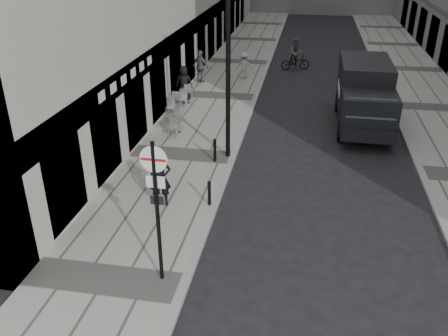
% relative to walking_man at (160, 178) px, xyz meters
% --- Properties ---
extents(sidewalk, '(4.00, 60.00, 0.12)m').
position_rel_walking_man_xyz_m(sidewalk, '(-0.34, 11.51, -0.99)').
color(sidewalk, gray).
rests_on(sidewalk, ground).
extents(far_sidewalk, '(4.00, 60.00, 0.12)m').
position_rel_walking_man_xyz_m(far_sidewalk, '(10.66, 11.51, -0.99)').
color(far_sidewalk, gray).
rests_on(far_sidewalk, ground).
extents(walking_man, '(0.78, 0.62, 1.86)m').
position_rel_walking_man_xyz_m(walking_man, '(0.00, 0.00, 0.00)').
color(walking_man, black).
rests_on(walking_man, sidewalk).
extents(sign_post, '(0.64, 0.10, 3.73)m').
position_rel_walking_man_xyz_m(sign_post, '(1.06, -3.49, 1.46)').
color(sign_post, black).
rests_on(sign_post, sidewalk).
extents(lamppost, '(0.30, 0.30, 6.65)m').
position_rel_walking_man_xyz_m(lamppost, '(1.46, 4.01, 2.77)').
color(lamppost, black).
rests_on(lamppost, sidewalk).
extents(bollard_near, '(0.11, 0.11, 0.80)m').
position_rel_walking_man_xyz_m(bollard_near, '(1.51, 0.24, -0.53)').
color(bollard_near, black).
rests_on(bollard_near, sidewalk).
extents(bollard_far, '(0.11, 0.11, 0.85)m').
position_rel_walking_man_xyz_m(bollard_far, '(1.06, 3.44, -0.50)').
color(bollard_far, black).
rests_on(bollard_far, sidewalk).
extents(panel_van, '(2.26, 5.95, 2.79)m').
position_rel_walking_man_xyz_m(panel_van, '(6.86, 8.67, 0.52)').
color(panel_van, black).
rests_on(panel_van, ground).
extents(cyclist, '(1.95, 1.15, 1.98)m').
position_rel_walking_man_xyz_m(cyclist, '(3.45, 18.08, -0.28)').
color(cyclist, black).
rests_on(cyclist, ground).
extents(pedestrian_a, '(1.17, 0.86, 1.84)m').
position_rel_walking_man_xyz_m(pedestrian_a, '(-1.79, 13.74, -0.01)').
color(pedestrian_a, '#545358').
rests_on(pedestrian_a, sidewalk).
extents(pedestrian_b, '(1.08, 0.73, 1.56)m').
position_rel_walking_man_xyz_m(pedestrian_b, '(0.56, 15.07, -0.15)').
color(pedestrian_b, '#A29C96').
rests_on(pedestrian_b, sidewalk).
extents(pedestrian_c, '(0.94, 0.68, 1.76)m').
position_rel_walking_man_xyz_m(pedestrian_c, '(-1.94, 10.49, -0.05)').
color(pedestrian_c, black).
rests_on(pedestrian_c, sidewalk).
extents(cafe_table_near, '(0.71, 1.61, 0.92)m').
position_rel_walking_man_xyz_m(cafe_table_near, '(-1.94, 8.45, -0.47)').
color(cafe_table_near, silver).
rests_on(cafe_table_near, sidewalk).
extents(cafe_table_mid, '(0.64, 1.45, 0.83)m').
position_rel_walking_man_xyz_m(cafe_table_mid, '(-1.14, 5.98, -0.51)').
color(cafe_table_mid, '#B2B2B4').
rests_on(cafe_table_mid, sidewalk).
extents(cafe_table_far, '(0.67, 1.52, 0.87)m').
position_rel_walking_man_xyz_m(cafe_table_far, '(-1.70, 9.87, -0.49)').
color(cafe_table_far, silver).
rests_on(cafe_table_far, sidewalk).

